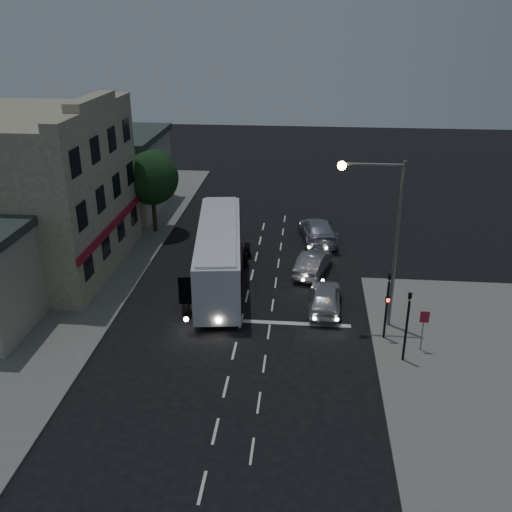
# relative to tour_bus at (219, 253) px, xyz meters

# --- Properties ---
(ground) EXTENTS (120.00, 120.00, 0.00)m
(ground) POSITION_rel_tour_bus_xyz_m (1.90, -6.72, -2.03)
(ground) COLOR black
(sidewalk_far) EXTENTS (12.00, 50.00, 0.12)m
(sidewalk_far) POSITION_rel_tour_bus_xyz_m (-11.10, 1.28, -1.97)
(sidewalk_far) COLOR slate
(sidewalk_far) RESTS_ON ground
(road_markings) EXTENTS (8.00, 30.55, 0.01)m
(road_markings) POSITION_rel_tour_bus_xyz_m (3.18, -3.41, -2.03)
(road_markings) COLOR silver
(road_markings) RESTS_ON ground
(tour_bus) EXTENTS (4.07, 12.48, 3.76)m
(tour_bus) POSITION_rel_tour_bus_xyz_m (0.00, 0.00, 0.00)
(tour_bus) COLOR white
(tour_bus) RESTS_ON ground
(car_suv) EXTENTS (2.05, 4.59, 1.53)m
(car_suv) POSITION_rel_tour_bus_xyz_m (6.50, -2.92, -1.26)
(car_suv) COLOR silver
(car_suv) RESTS_ON ground
(car_sedan_a) EXTENTS (2.64, 4.68, 1.46)m
(car_sedan_a) POSITION_rel_tour_bus_xyz_m (5.81, 1.86, -1.30)
(car_sedan_a) COLOR #9898A5
(car_sedan_a) RESTS_ON ground
(car_sedan_b) EXTENTS (3.18, 5.96, 1.64)m
(car_sedan_b) POSITION_rel_tour_bus_xyz_m (6.12, 7.69, -1.21)
(car_sedan_b) COLOR #AFAFC0
(car_sedan_b) RESTS_ON ground
(traffic_signal_main) EXTENTS (0.25, 0.35, 4.10)m
(traffic_signal_main) POSITION_rel_tour_bus_xyz_m (9.50, -5.94, 0.39)
(traffic_signal_main) COLOR black
(traffic_signal_main) RESTS_ON sidewalk_near
(traffic_signal_side) EXTENTS (0.18, 0.15, 4.10)m
(traffic_signal_side) POSITION_rel_tour_bus_xyz_m (10.20, -7.92, 0.39)
(traffic_signal_side) COLOR black
(traffic_signal_side) RESTS_ON sidewalk_near
(regulatory_sign) EXTENTS (0.45, 0.12, 2.20)m
(regulatory_sign) POSITION_rel_tour_bus_xyz_m (11.20, -6.96, -0.43)
(regulatory_sign) COLOR slate
(regulatory_sign) RESTS_ON sidewalk_near
(streetlight) EXTENTS (3.32, 0.44, 9.00)m
(streetlight) POSITION_rel_tour_bus_xyz_m (9.24, -4.52, 3.70)
(streetlight) COLOR slate
(streetlight) RESTS_ON sidewalk_near
(main_building) EXTENTS (10.12, 12.00, 11.00)m
(main_building) POSITION_rel_tour_bus_xyz_m (-12.06, 1.28, 3.13)
(main_building) COLOR gray
(main_building) RESTS_ON sidewalk_far
(low_building_north) EXTENTS (9.40, 9.40, 6.50)m
(low_building_north) POSITION_rel_tour_bus_xyz_m (-11.60, 13.28, 1.36)
(low_building_north) COLOR #A6A4A0
(low_building_north) RESTS_ON sidewalk_far
(street_tree) EXTENTS (4.00, 4.00, 6.20)m
(street_tree) POSITION_rel_tour_bus_xyz_m (-6.31, 8.31, 2.47)
(street_tree) COLOR black
(street_tree) RESTS_ON sidewalk_far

